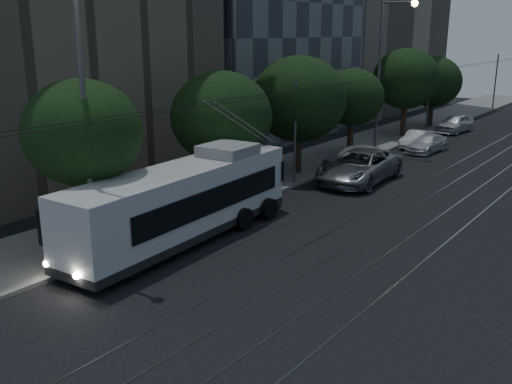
{
  "coord_description": "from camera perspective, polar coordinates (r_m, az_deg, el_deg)",
  "views": [
    {
      "loc": [
        11.65,
        -16.19,
        8.39
      ],
      "look_at": [
        -1.89,
        1.86,
        2.01
      ],
      "focal_mm": 40.0,
      "sensor_mm": 36.0,
      "label": 1
    }
  ],
  "objects": [
    {
      "name": "tree_1",
      "position": [
        28.76,
        -3.48,
        7.47
      ],
      "size": [
        5.11,
        5.11,
        6.55
      ],
      "color": "#2F201A",
      "rests_on": "ground"
    },
    {
      "name": "streetlamp_far",
      "position": [
        41.3,
        12.81,
        12.64
      ],
      "size": [
        2.56,
        0.44,
        10.68
      ],
      "color": "#5A5A5D",
      "rests_on": "ground"
    },
    {
      "name": "ground",
      "position": [
        21.64,
        1.06,
        -7.02
      ],
      "size": [
        120.0,
        120.0,
        0.0
      ],
      "primitive_type": "plane",
      "color": "black",
      "rests_on": "ground"
    },
    {
      "name": "tram_rails",
      "position": [
        38.25,
        22.13,
        1.96
      ],
      "size": [
        4.52,
        90.0,
        0.02
      ],
      "color": "gray",
      "rests_on": "ground"
    },
    {
      "name": "streetlamp_near",
      "position": [
        20.7,
        -16.21,
        9.07
      ],
      "size": [
        2.48,
        0.44,
        10.3
      ],
      "color": "#5A5A5D",
      "rests_on": "ground"
    },
    {
      "name": "tree_0",
      "position": [
        22.74,
        -16.96,
        5.65
      ],
      "size": [
        4.54,
        4.54,
        6.72
      ],
      "color": "#2F201A",
      "rests_on": "ground"
    },
    {
      "name": "car_white_c",
      "position": [
        44.26,
        15.72,
        5.1
      ],
      "size": [
        1.35,
        3.79,
        1.25
      ],
      "primitive_type": "imported",
      "rotation": [
        0.0,
        0.0,
        0.01
      ],
      "color": "white",
      "rests_on": "ground"
    },
    {
      "name": "car_white_d",
      "position": [
        52.01,
        19.29,
        6.49
      ],
      "size": [
        2.22,
        4.68,
        1.55
      ],
      "primitive_type": "imported",
      "rotation": [
        0.0,
        0.0,
        -0.09
      ],
      "color": "silver",
      "rests_on": "ground"
    },
    {
      "name": "tree_5",
      "position": [
        53.69,
        17.3,
        10.49
      ],
      "size": [
        4.95,
        4.95,
        6.32
      ],
      "color": "#2F201A",
      "rests_on": "ground"
    },
    {
      "name": "trolleybus",
      "position": [
        23.56,
        -7.05,
        -0.93
      ],
      "size": [
        3.24,
        12.11,
        5.63
      ],
      "rotation": [
        0.0,
        0.0,
        0.06
      ],
      "color": "#B8B8BA",
      "rests_on": "ground"
    },
    {
      "name": "tree_3",
      "position": [
        39.73,
        9.59,
        9.3
      ],
      "size": [
        4.33,
        4.33,
        6.01
      ],
      "color": "#2F201A",
      "rests_on": "ground"
    },
    {
      "name": "car_white_b",
      "position": [
        42.82,
        16.73,
        4.67
      ],
      "size": [
        2.08,
        4.39,
        1.24
      ],
      "primitive_type": "imported",
      "rotation": [
        0.0,
        0.0,
        -0.08
      ],
      "color": "silver",
      "rests_on": "ground"
    },
    {
      "name": "tree_2",
      "position": [
        33.92,
        4.32,
        9.25
      ],
      "size": [
        5.58,
        5.58,
        7.07
      ],
      "color": "#2F201A",
      "rests_on": "ground"
    },
    {
      "name": "tree_4",
      "position": [
        47.95,
        14.8,
        10.89
      ],
      "size": [
        5.32,
        5.32,
        7.12
      ],
      "color": "#2F201A",
      "rests_on": "ground"
    },
    {
      "name": "overhead_wires",
      "position": [
        40.12,
        12.25,
        8.4
      ],
      "size": [
        2.23,
        90.0,
        6.0
      ],
      "color": "black",
      "rests_on": "ground"
    },
    {
      "name": "sidewalk",
      "position": [
        41.78,
        8.84,
        4.13
      ],
      "size": [
        5.0,
        90.0,
        0.15
      ],
      "primitive_type": "cube",
      "color": "gray",
      "rests_on": "ground"
    },
    {
      "name": "pickup_silver",
      "position": [
        33.22,
        10.3,
        2.53
      ],
      "size": [
        3.29,
        6.68,
        1.82
      ],
      "primitive_type": "imported",
      "rotation": [
        0.0,
        0.0,
        0.04
      ],
      "color": "#919298",
      "rests_on": "ground"
    },
    {
      "name": "car_white_a",
      "position": [
        36.34,
        10.0,
        3.47
      ],
      "size": [
        3.48,
        4.94,
        1.56
      ],
      "primitive_type": "imported",
      "rotation": [
        0.0,
        0.0,
        -0.4
      ],
      "color": "#AEAFB3",
      "rests_on": "ground"
    }
  ]
}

